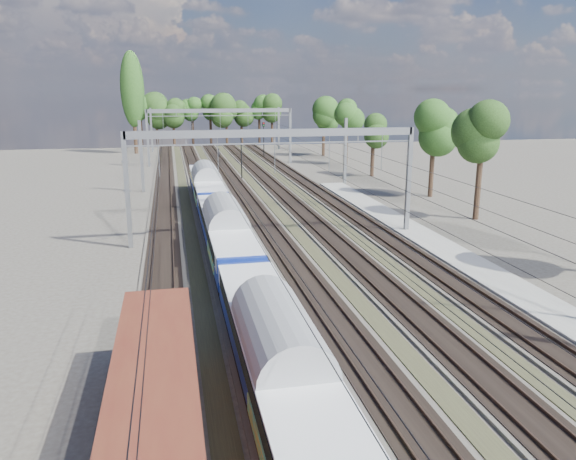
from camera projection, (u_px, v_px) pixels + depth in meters
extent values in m
cube|color=#47423A|center=(164.00, 207.00, 58.66)|extent=(3.00, 130.00, 0.15)
cube|color=black|center=(164.00, 206.00, 58.63)|extent=(2.50, 130.00, 0.06)
cube|color=#473326|center=(157.00, 205.00, 58.47)|extent=(0.08, 130.00, 0.14)
cube|color=#473326|center=(171.00, 205.00, 58.75)|extent=(0.08, 130.00, 0.14)
cube|color=#47423A|center=(208.00, 205.00, 59.55)|extent=(3.00, 130.00, 0.15)
cube|color=black|center=(208.00, 204.00, 59.53)|extent=(2.50, 130.00, 0.06)
cube|color=#473326|center=(201.00, 204.00, 59.36)|extent=(0.08, 130.00, 0.14)
cube|color=#473326|center=(214.00, 203.00, 59.65)|extent=(0.08, 130.00, 0.14)
cube|color=#47423A|center=(250.00, 203.00, 60.45)|extent=(3.00, 130.00, 0.15)
cube|color=black|center=(250.00, 203.00, 60.42)|extent=(2.50, 130.00, 0.06)
cube|color=#473326|center=(243.00, 202.00, 60.25)|extent=(0.08, 130.00, 0.14)
cube|color=#473326|center=(256.00, 201.00, 60.54)|extent=(0.08, 130.00, 0.14)
cube|color=#47423A|center=(291.00, 202.00, 61.34)|extent=(3.00, 130.00, 0.15)
cube|color=black|center=(291.00, 201.00, 61.32)|extent=(2.50, 130.00, 0.06)
cube|color=#473326|center=(284.00, 200.00, 61.15)|extent=(0.08, 130.00, 0.14)
cube|color=#473326|center=(297.00, 200.00, 61.44)|extent=(0.08, 130.00, 0.14)
cube|color=#47423A|center=(330.00, 200.00, 62.24)|extent=(3.00, 130.00, 0.15)
cube|color=black|center=(330.00, 199.00, 62.21)|extent=(2.50, 130.00, 0.06)
cube|color=#473326|center=(324.00, 199.00, 62.04)|extent=(0.08, 130.00, 0.14)
cube|color=#473326|center=(336.00, 198.00, 62.33)|extent=(0.08, 130.00, 0.14)
cube|color=#302B1F|center=(186.00, 207.00, 59.12)|extent=(1.10, 130.00, 0.05)
cube|color=#302B1F|center=(229.00, 205.00, 60.01)|extent=(1.10, 130.00, 0.05)
cube|color=#302B1F|center=(270.00, 203.00, 60.91)|extent=(1.10, 130.00, 0.05)
cube|color=#302B1F|center=(310.00, 201.00, 61.80)|extent=(1.10, 130.00, 0.05)
cube|color=gray|center=(471.00, 265.00, 39.09)|extent=(3.00, 70.00, 0.30)
cube|color=gray|center=(127.00, 191.00, 42.84)|extent=(0.35, 0.35, 9.00)
cube|color=gray|center=(408.00, 181.00, 47.41)|extent=(0.35, 0.35, 9.00)
cube|color=gray|center=(275.00, 133.00, 44.10)|extent=(23.00, 0.35, 0.60)
cube|color=gray|center=(148.00, 138.00, 88.40)|extent=(0.35, 0.35, 9.00)
cube|color=gray|center=(290.00, 136.00, 92.97)|extent=(0.35, 0.35, 9.00)
cube|color=gray|center=(220.00, 111.00, 89.66)|extent=(23.00, 0.35, 0.60)
cube|color=gray|center=(141.00, 157.00, 66.63)|extent=(0.35, 0.35, 8.50)
cube|color=gray|center=(151.00, 130.00, 109.34)|extent=(0.35, 0.35, 8.50)
cube|color=gray|center=(345.00, 152.00, 71.66)|extent=(0.35, 0.35, 8.50)
cube|color=gray|center=(279.00, 128.00, 114.37)|extent=(0.35, 0.35, 8.50)
cylinder|color=black|center=(162.00, 155.00, 57.33)|extent=(0.03, 130.00, 0.03)
cylinder|color=black|center=(161.00, 144.00, 57.06)|extent=(0.03, 130.00, 0.03)
cylinder|color=black|center=(206.00, 154.00, 58.23)|extent=(0.03, 130.00, 0.03)
cylinder|color=black|center=(206.00, 143.00, 57.96)|extent=(0.03, 130.00, 0.03)
cylinder|color=black|center=(249.00, 153.00, 59.12)|extent=(0.03, 130.00, 0.03)
cylinder|color=black|center=(249.00, 143.00, 58.85)|extent=(0.03, 130.00, 0.03)
cylinder|color=black|center=(291.00, 152.00, 60.01)|extent=(0.03, 130.00, 0.03)
cylinder|color=black|center=(291.00, 142.00, 59.75)|extent=(0.03, 130.00, 0.03)
cylinder|color=black|center=(331.00, 151.00, 60.91)|extent=(0.03, 130.00, 0.03)
cylinder|color=black|center=(331.00, 141.00, 60.64)|extent=(0.03, 130.00, 0.03)
cylinder|color=black|center=(141.00, 130.00, 122.12)|extent=(0.56, 0.56, 6.66)
sphere|color=#1C3513|center=(140.00, 105.00, 120.82)|extent=(4.60, 4.60, 4.60)
cylinder|color=black|center=(159.00, 132.00, 120.43)|extent=(0.56, 0.56, 6.14)
sphere|color=#1C3513|center=(158.00, 109.00, 119.23)|extent=(4.29, 4.29, 4.29)
cylinder|color=black|center=(178.00, 130.00, 120.94)|extent=(0.56, 0.56, 6.79)
sphere|color=#1C3513|center=(176.00, 105.00, 119.61)|extent=(4.07, 4.07, 4.07)
cylinder|color=black|center=(190.00, 131.00, 121.99)|extent=(0.56, 0.56, 6.14)
sphere|color=#1C3513|center=(189.00, 108.00, 120.79)|extent=(4.92, 4.92, 4.92)
cylinder|color=black|center=(205.00, 130.00, 124.96)|extent=(0.56, 0.56, 6.48)
sphere|color=#1C3513|center=(204.00, 106.00, 123.69)|extent=(5.01, 5.01, 5.01)
cylinder|color=black|center=(226.00, 129.00, 124.04)|extent=(0.56, 0.56, 6.99)
sphere|color=#1C3513|center=(225.00, 103.00, 122.68)|extent=(4.66, 4.66, 4.66)
cylinder|color=black|center=(243.00, 128.00, 124.39)|extent=(0.56, 0.56, 7.38)
sphere|color=#1C3513|center=(243.00, 100.00, 122.95)|extent=(5.42, 5.42, 5.42)
cylinder|color=black|center=(256.00, 132.00, 124.66)|extent=(0.56, 0.56, 5.53)
sphere|color=#1C3513|center=(256.00, 112.00, 123.58)|extent=(4.24, 4.24, 4.24)
cylinder|color=black|center=(271.00, 129.00, 126.21)|extent=(0.56, 0.56, 6.71)
sphere|color=#1C3513|center=(270.00, 104.00, 124.90)|extent=(5.47, 5.47, 5.47)
cylinder|color=black|center=(485.00, 186.00, 53.27)|extent=(0.56, 0.56, 6.27)
sphere|color=#1C3513|center=(490.00, 132.00, 52.05)|extent=(4.83, 4.83, 4.83)
cylinder|color=black|center=(420.00, 171.00, 64.03)|extent=(0.56, 0.56, 6.02)
sphere|color=#1C3513|center=(423.00, 128.00, 62.85)|extent=(3.86, 3.86, 3.86)
cylinder|color=black|center=(378.00, 161.00, 76.55)|extent=(0.56, 0.56, 5.08)
sphere|color=#1C3513|center=(379.00, 131.00, 75.56)|extent=(4.17, 4.17, 4.17)
cylinder|color=black|center=(349.00, 148.00, 93.42)|extent=(0.56, 0.56, 5.07)
sphere|color=#1C3513|center=(349.00, 123.00, 92.43)|extent=(3.53, 3.53, 3.53)
cylinder|color=black|center=(327.00, 138.00, 106.00)|extent=(0.56, 0.56, 6.07)
sphere|color=#1C3513|center=(327.00, 112.00, 104.82)|extent=(3.71, 3.71, 3.71)
cylinder|color=black|center=(134.00, 111.00, 105.93)|extent=(0.70, 0.70, 16.00)
ellipsoid|color=#214B19|center=(132.00, 89.00, 104.95)|extent=(4.40, 4.40, 14.08)
cube|color=black|center=(253.00, 326.00, 28.10)|extent=(1.99, 2.99, 0.80)
cube|color=navy|center=(279.00, 363.00, 21.12)|extent=(2.79, 19.91, 1.89)
cube|color=silver|center=(279.00, 351.00, 21.00)|extent=(2.87, 19.11, 0.95)
cube|color=black|center=(316.00, 347.00, 21.29)|extent=(0.04, 16.92, 0.70)
cube|color=#EBA20C|center=(306.00, 445.00, 17.09)|extent=(2.89, 5.57, 0.70)
cylinder|color=#999C9F|center=(279.00, 340.00, 20.89)|extent=(2.83, 19.91, 2.83)
cube|color=black|center=(237.00, 283.00, 34.34)|extent=(1.99, 2.99, 0.80)
cube|color=black|center=(218.00, 229.00, 47.56)|extent=(1.99, 2.99, 0.80)
cube|color=navy|center=(225.00, 232.00, 40.59)|extent=(2.79, 19.91, 1.89)
cube|color=silver|center=(225.00, 225.00, 40.46)|extent=(2.87, 19.11, 0.95)
cube|color=black|center=(245.00, 224.00, 40.75)|extent=(0.04, 16.92, 0.70)
cube|color=#EBA20C|center=(232.00, 255.00, 36.55)|extent=(2.89, 5.57, 0.70)
cylinder|color=#999C9F|center=(225.00, 219.00, 40.36)|extent=(2.83, 19.91, 2.83)
cube|color=black|center=(212.00, 213.00, 53.80)|extent=(1.99, 2.99, 0.80)
cube|color=black|center=(203.00, 188.00, 67.03)|extent=(1.99, 2.99, 0.80)
cube|color=navy|center=(206.00, 185.00, 60.05)|extent=(2.79, 19.91, 1.89)
cube|color=silver|center=(206.00, 181.00, 59.93)|extent=(2.87, 19.11, 0.95)
cube|color=black|center=(220.00, 180.00, 60.21)|extent=(0.04, 16.92, 0.70)
cube|color=#EBA20C|center=(210.00, 197.00, 56.01)|extent=(2.89, 5.57, 0.70)
cylinder|color=#999C9F|center=(206.00, 177.00, 59.82)|extent=(2.83, 19.91, 2.83)
cube|color=black|center=(160.00, 374.00, 23.49)|extent=(1.87, 2.43, 0.65)
cube|color=black|center=(158.00, 428.00, 19.04)|extent=(2.52, 13.07, 0.19)
cube|color=#541F16|center=(156.00, 393.00, 18.72)|extent=(2.52, 13.07, 2.43)
cube|color=#541F16|center=(154.00, 359.00, 18.41)|extent=(2.71, 13.07, 0.11)
imported|color=black|center=(219.00, 153.00, 100.31)|extent=(0.58, 0.73, 1.75)
cylinder|color=black|center=(241.00, 158.00, 76.37)|extent=(0.16, 0.16, 5.74)
cube|color=black|center=(241.00, 134.00, 75.57)|extent=(0.42, 0.29, 0.80)
sphere|color=red|center=(241.00, 133.00, 75.37)|extent=(0.18, 0.18, 0.18)
sphere|color=#0C9919|center=(241.00, 136.00, 75.47)|extent=(0.18, 0.18, 0.18)
cylinder|color=black|center=(264.00, 142.00, 101.17)|extent=(0.15, 0.15, 5.50)
cube|color=black|center=(264.00, 124.00, 100.40)|extent=(0.42, 0.31, 0.77)
sphere|color=red|center=(264.00, 123.00, 100.21)|extent=(0.18, 0.18, 0.18)
sphere|color=#0C9919|center=(264.00, 125.00, 100.31)|extent=(0.18, 0.18, 0.18)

